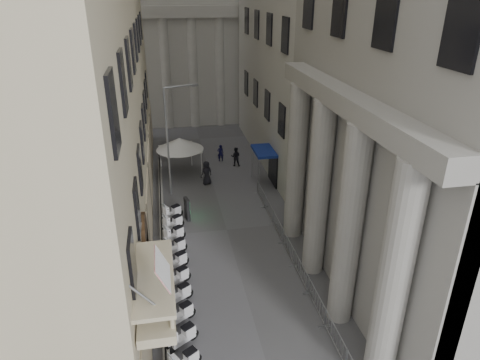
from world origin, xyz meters
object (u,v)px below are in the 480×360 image
object	(u,v)px
security_tent	(184,145)
pedestrian_b	(236,157)
street_lamp	(171,132)
pedestrian_a	(220,153)
info_kiosk	(187,209)

from	to	relation	value
security_tent	pedestrian_b	distance (m)	5.16
street_lamp	pedestrian_a	world-z (taller)	street_lamp
street_lamp	pedestrian_a	distance (m)	8.75
security_tent	pedestrian_b	xyz separation A→B (m)	(4.65, 1.22, -1.87)
pedestrian_a	pedestrian_b	distance (m)	1.83
street_lamp	pedestrian_b	world-z (taller)	street_lamp
info_kiosk	pedestrian_a	size ratio (longest dim) A/B	1.02
street_lamp	pedestrian_b	bearing A→B (deg)	20.01
pedestrian_a	pedestrian_b	xyz separation A→B (m)	(1.20, -1.38, 0.08)
pedestrian_a	street_lamp	bearing A→B (deg)	54.43
info_kiosk	pedestrian_a	bearing A→B (deg)	57.51
street_lamp	info_kiosk	xyz separation A→B (m)	(0.67, -4.38, -4.26)
info_kiosk	security_tent	bearing A→B (deg)	74.68
security_tent	street_lamp	bearing A→B (deg)	-106.93
info_kiosk	pedestrian_b	world-z (taller)	pedestrian_b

